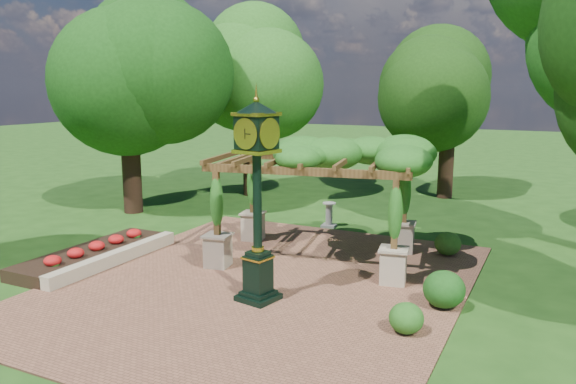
% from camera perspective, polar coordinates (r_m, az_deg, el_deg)
% --- Properties ---
extents(ground, '(120.00, 120.00, 0.00)m').
position_cam_1_polar(ground, '(14.13, -4.57, -10.51)').
color(ground, '#1E4714').
rests_on(ground, ground).
extents(brick_plaza, '(10.00, 12.00, 0.04)m').
position_cam_1_polar(brick_plaza, '(14.94, -2.58, -9.21)').
color(brick_plaza, brown).
rests_on(brick_plaza, ground).
extents(border_wall, '(0.35, 5.00, 0.40)m').
position_cam_1_polar(border_wall, '(17.12, -17.13, -6.44)').
color(border_wall, '#C6B793').
rests_on(border_wall, ground).
extents(flower_bed, '(1.50, 5.00, 0.36)m').
position_cam_1_polar(flower_bed, '(17.74, -19.26, -6.04)').
color(flower_bed, red).
rests_on(flower_bed, ground).
extents(pedestal_clock, '(1.12, 1.12, 4.84)m').
position_cam_1_polar(pedestal_clock, '(13.02, -3.17, 0.90)').
color(pedestal_clock, black).
rests_on(pedestal_clock, brick_plaza).
extents(pergola, '(6.26, 4.52, 3.61)m').
position_cam_1_polar(pergola, '(16.26, 2.78, 3.11)').
color(pergola, tan).
rests_on(pergola, brick_plaza).
extents(sundial, '(0.56, 0.56, 0.91)m').
position_cam_1_polar(sundial, '(20.70, 4.19, -2.47)').
color(sundial, gray).
rests_on(sundial, ground).
extents(shrub_front, '(0.86, 0.86, 0.65)m').
position_cam_1_polar(shrub_front, '(12.18, 11.93, -12.43)').
color(shrub_front, '#245C1A').
rests_on(shrub_front, brick_plaza).
extents(shrub_mid, '(1.23, 1.23, 0.87)m').
position_cam_1_polar(shrub_mid, '(13.66, 15.57, -9.50)').
color(shrub_mid, '#184914').
rests_on(shrub_mid, brick_plaza).
extents(shrub_back, '(0.95, 0.95, 0.72)m').
position_cam_1_polar(shrub_back, '(17.80, 15.92, -5.06)').
color(shrub_back, '#2B5819').
rests_on(shrub_back, brick_plaza).
extents(tree_west_near, '(5.37, 5.37, 9.23)m').
position_cam_1_polar(tree_west_near, '(23.49, -16.17, 13.32)').
color(tree_west_near, black).
rests_on(tree_west_near, ground).
extents(tree_west_far, '(5.03, 5.03, 7.99)m').
position_cam_1_polar(tree_west_far, '(26.38, -3.92, 11.50)').
color(tree_west_far, '#301E12').
rests_on(tree_west_far, ground).
extents(tree_north, '(4.51, 4.51, 7.60)m').
position_cam_1_polar(tree_north, '(26.71, 16.15, 10.51)').
color(tree_north, '#362015').
rests_on(tree_north, ground).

